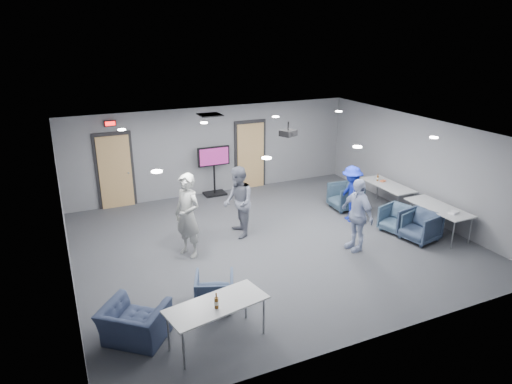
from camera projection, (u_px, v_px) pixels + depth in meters
name	position (u px, v px, depth m)	size (l,w,h in m)	color
floor	(271.00, 242.00, 11.09)	(9.00, 9.00, 0.00)	#393B41
ceiling	(272.00, 133.00, 10.18)	(9.00, 9.00, 0.00)	white
wall_back	(214.00, 150.00, 14.07)	(9.00, 0.02, 2.70)	slate
wall_front	(383.00, 266.00, 7.21)	(9.00, 0.02, 2.70)	slate
wall_left	(65.00, 221.00, 8.89)	(0.02, 8.00, 2.70)	slate
wall_right	(420.00, 167.00, 12.39)	(0.02, 8.00, 2.70)	slate
door_left	(115.00, 171.00, 12.95)	(1.06, 0.17, 2.24)	black
door_right	(250.00, 155.00, 14.59)	(1.06, 0.17, 2.24)	black
exit_sign	(110.00, 123.00, 12.47)	(0.32, 0.08, 0.16)	black
hvac_diffuser	(210.00, 115.00, 12.39)	(0.60, 0.60, 0.03)	black
downlights	(272.00, 133.00, 10.19)	(6.18, 3.78, 0.02)	white
person_a	(188.00, 216.00, 10.16)	(0.71, 0.46, 1.93)	#9B9D9A
person_b	(238.00, 202.00, 11.15)	(0.86, 0.67, 1.78)	slate
person_c	(357.00, 215.00, 10.48)	(1.01, 0.42, 1.73)	#ABB9DD
person_d	(351.00, 194.00, 12.11)	(0.98, 0.56, 1.52)	#1A2CAE
chair_right_a	(345.00, 197.00, 13.03)	(0.79, 0.81, 0.74)	#334758
chair_right_b	(397.00, 219.00, 11.58)	(0.72, 0.74, 0.67)	#3B5167
chair_right_c	(420.00, 226.00, 11.08)	(0.79, 0.81, 0.74)	#334058
chair_front_a	(215.00, 290.00, 8.44)	(0.70, 0.72, 0.65)	#3E4D6B
chair_front_b	(135.00, 323.00, 7.50)	(1.00, 0.87, 0.65)	#313B56
table_right_a	(388.00, 186.00, 12.94)	(0.69, 1.67, 0.73)	silver
table_right_b	(439.00, 209.00, 11.31)	(0.71, 1.71, 0.73)	silver
table_front_left	(217.00, 306.00, 7.34)	(1.76, 1.00, 0.73)	silver
bottle_front	(216.00, 303.00, 7.18)	(0.07, 0.07, 0.27)	#5D3710
bottle_right	(378.00, 178.00, 13.20)	(0.06, 0.06, 0.22)	#5D3710
snack_box	(383.00, 181.00, 13.16)	(0.16, 0.11, 0.04)	#DD6637
wrapper	(454.00, 212.00, 10.89)	(0.22, 0.15, 0.05)	white
tv_stand	(214.00, 168.00, 13.97)	(1.00, 0.48, 1.54)	black
projector	(288.00, 133.00, 11.55)	(0.47, 0.45, 0.37)	black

